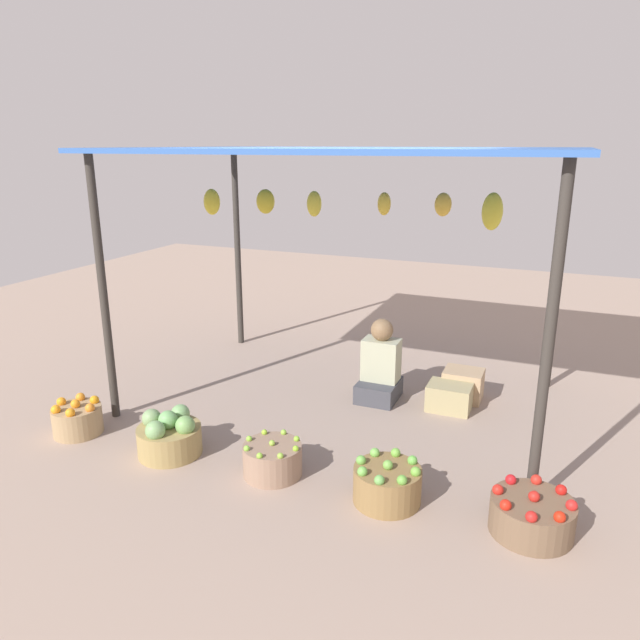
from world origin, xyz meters
TOP-DOWN VIEW (x-y plane):
  - ground_plane at (0.00, 0.00)m, footprint 14.00×14.00m
  - market_stall_structure at (0.00, 0.00)m, footprint 3.81×2.51m
  - vendor_person at (0.30, 0.18)m, footprint 0.36×0.44m
  - basket_oranges at (-1.82, -1.49)m, footprint 0.40×0.40m
  - basket_cabbages at (-0.90, -1.47)m, footprint 0.49×0.49m
  - basket_limes at (-0.02, -1.43)m, footprint 0.43×0.43m
  - basket_green_apples at (0.85, -1.43)m, footprint 0.46×0.46m
  - basket_red_tomatoes at (1.78, -1.40)m, footprint 0.51×0.51m
  - wooden_crate_near_vendor at (1.03, 0.47)m, footprint 0.36×0.30m
  - wooden_crate_stacked_rear at (0.96, 0.18)m, footprint 0.39×0.30m

SIDE VIEW (x-z plane):
  - ground_plane at x=0.00m, z-range 0.00..0.00m
  - basket_red_tomatoes at x=1.78m, z-range -0.02..0.26m
  - basket_limes at x=-0.02m, z-range -0.02..0.26m
  - wooden_crate_stacked_rear at x=0.96m, z-range 0.00..0.24m
  - basket_oranges at x=-1.82m, z-range -0.02..0.28m
  - basket_green_apples at x=0.85m, z-range -0.02..0.28m
  - wooden_crate_near_vendor at x=1.03m, z-range 0.00..0.29m
  - basket_cabbages at x=-0.90m, z-range -0.03..0.33m
  - vendor_person at x=0.30m, z-range -0.09..0.69m
  - market_stall_structure at x=0.00m, z-range 0.99..3.29m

